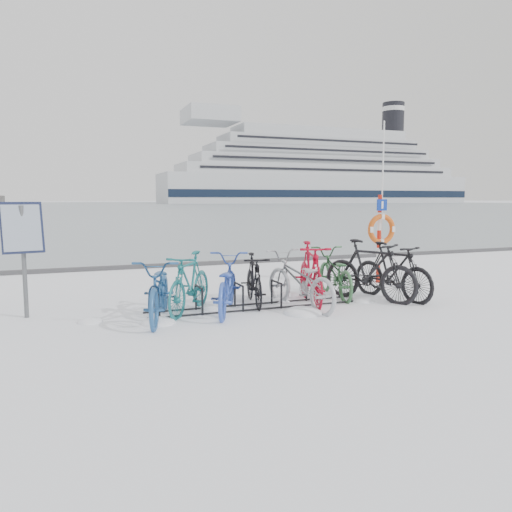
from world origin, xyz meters
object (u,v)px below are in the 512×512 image
at_px(lifebuoy_station, 381,229).
at_px(bike_rack, 258,297).
at_px(info_board, 22,235).
at_px(cruise_ferry, 318,175).

bearing_deg(lifebuoy_station, bike_rack, -158.27).
bearing_deg(info_board, bike_rack, -21.17).
distance_m(info_board, lifebuoy_station, 7.43).
bearing_deg(bike_rack, cruise_ferry, 61.72).
bearing_deg(cruise_ferry, lifebuoy_station, -117.64).
height_order(lifebuoy_station, cruise_ferry, cruise_ferry).
bearing_deg(cruise_ferry, info_board, -119.20).
height_order(info_board, lifebuoy_station, lifebuoy_station).
bearing_deg(bike_rack, info_board, 170.68).
bearing_deg(info_board, cruise_ferry, 48.95).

